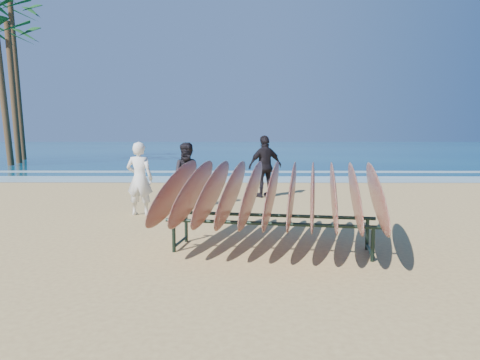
{
  "coord_description": "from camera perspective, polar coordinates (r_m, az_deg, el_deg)",
  "views": [
    {
      "loc": [
        0.06,
        -7.27,
        1.81
      ],
      "look_at": [
        0.0,
        0.8,
        0.95
      ],
      "focal_mm": 32.0,
      "sensor_mm": 36.0,
      "label": 1
    }
  ],
  "objects": [
    {
      "name": "surfboard_rack",
      "position": [
        6.61,
        4.27,
        -1.66
      ],
      "size": [
        3.56,
        3.17,
        1.51
      ],
      "rotation": [
        0.0,
        0.0,
        -0.16
      ],
      "color": "black",
      "rests_on": "ground"
    },
    {
      "name": "foam_near",
      "position": [
        17.36,
        0.24,
        0.11
      ],
      "size": [
        160.0,
        160.0,
        0.0
      ],
      "primitive_type": "plane",
      "color": "white",
      "rests_on": "ground"
    },
    {
      "name": "palm_right",
      "position": [
        35.48,
        -27.99,
        19.27
      ],
      "size": [
        5.2,
        5.2,
        11.29
      ],
      "color": "brown",
      "rests_on": "ground"
    },
    {
      "name": "ground",
      "position": [
        7.49,
        -0.05,
        -7.9
      ],
      "size": [
        120.0,
        120.0,
        0.0
      ],
      "primitive_type": "plane",
      "color": "tan",
      "rests_on": "ground"
    },
    {
      "name": "person_dark_b",
      "position": [
        12.38,
        3.37,
        1.83
      ],
      "size": [
        1.14,
        0.85,
        1.79
      ],
      "primitive_type": "imported",
      "rotation": [
        0.0,
        0.0,
        3.59
      ],
      "color": "black",
      "rests_on": "ground"
    },
    {
      "name": "person_white",
      "position": [
        9.83,
        -13.24,
        0.17
      ],
      "size": [
        0.65,
        0.48,
        1.65
      ],
      "primitive_type": "imported",
      "rotation": [
        0.0,
        0.0,
        3.0
      ],
      "color": "white",
      "rests_on": "ground"
    },
    {
      "name": "ocean",
      "position": [
        62.3,
        0.4,
        4.4
      ],
      "size": [
        160.0,
        160.0,
        0.0
      ],
      "primitive_type": "plane",
      "color": "navy",
      "rests_on": "ground"
    },
    {
      "name": "person_dark_a",
      "position": [
        10.49,
        -6.9,
        0.56
      ],
      "size": [
        0.8,
        0.64,
        1.62
      ],
      "primitive_type": "imported",
      "rotation": [
        0.0,
        0.0,
        0.03
      ],
      "color": "black",
      "rests_on": "ground"
    },
    {
      "name": "foam_far",
      "position": [
        20.85,
        0.28,
        1.11
      ],
      "size": [
        160.0,
        160.0,
        0.0
      ],
      "primitive_type": "plane",
      "color": "white",
      "rests_on": "ground"
    },
    {
      "name": "palm_mid",
      "position": [
        31.05,
        -28.34,
        16.78
      ],
      "size": [
        5.2,
        5.2,
        8.86
      ],
      "color": "brown",
      "rests_on": "ground"
    }
  ]
}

